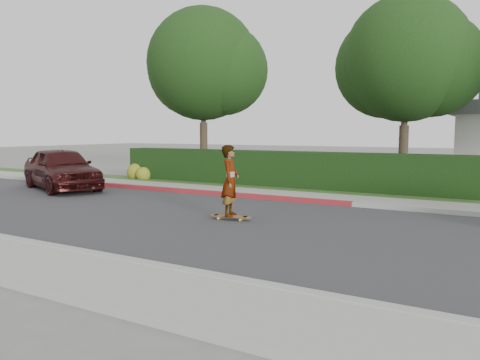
{
  "coord_description": "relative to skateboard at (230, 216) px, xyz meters",
  "views": [
    {
      "loc": [
        5.06,
        -9.85,
        2.29
      ],
      "look_at": [
        -1.11,
        0.86,
        1.0
      ],
      "focal_mm": 35.0,
      "sensor_mm": 36.0,
      "label": 1
    }
  ],
  "objects": [
    {
      "name": "road",
      "position": [
        1.11,
        -0.36,
        -0.09
      ],
      "size": [
        60.0,
        8.0,
        0.01
      ],
      "primitive_type": "cube",
      "color": "#2D2D30",
      "rests_on": "ground"
    },
    {
      "name": "flowering_shrub",
      "position": [
        -8.9,
        6.38,
        0.24
      ],
      "size": [
        1.4,
        1.0,
        0.9
      ],
      "color": "#2D4C19",
      "rests_on": "ground"
    },
    {
      "name": "car_maroon",
      "position": [
        -9.08,
        2.17,
        0.74
      ],
      "size": [
        5.3,
        3.71,
        1.68
      ],
      "primitive_type": "imported",
      "rotation": [
        0.0,
        0.0,
        1.18
      ],
      "color": "#381211",
      "rests_on": "ground"
    },
    {
      "name": "curb_far",
      "position": [
        1.11,
        3.74,
        -0.02
      ],
      "size": [
        60.0,
        0.2,
        0.15
      ],
      "primitive_type": "cube",
      "color": "#9E9E99",
      "rests_on": "ground"
    },
    {
      "name": "sidewalk_far",
      "position": [
        1.11,
        4.64,
        -0.04
      ],
      "size": [
        60.0,
        1.6,
        0.12
      ],
      "primitive_type": "cube",
      "color": "gray",
      "rests_on": "ground"
    },
    {
      "name": "curb_near",
      "position": [
        1.11,
        -4.46,
        -0.02
      ],
      "size": [
        60.0,
        0.2,
        0.15
      ],
      "primitive_type": "cube",
      "color": "#9E9E99",
      "rests_on": "ground"
    },
    {
      "name": "ground",
      "position": [
        1.11,
        -0.36,
        -0.1
      ],
      "size": [
        120.0,
        120.0,
        0.0
      ],
      "primitive_type": "plane",
      "color": "slate",
      "rests_on": "ground"
    },
    {
      "name": "hedge",
      "position": [
        -1.89,
        6.84,
        0.65
      ],
      "size": [
        15.0,
        1.0,
        1.5
      ],
      "primitive_type": "cube",
      "color": "black",
      "rests_on": "ground"
    },
    {
      "name": "tree_left",
      "position": [
        -6.4,
        8.33,
        5.17
      ],
      "size": [
        5.99,
        5.21,
        8.0
      ],
      "color": "#33261C",
      "rests_on": "ground"
    },
    {
      "name": "sidewalk_near",
      "position": [
        1.11,
        -5.36,
        -0.04
      ],
      "size": [
        60.0,
        1.6,
        0.12
      ],
      "primitive_type": "cube",
      "color": "gray",
      "rests_on": "ground"
    },
    {
      "name": "planting_strip",
      "position": [
        1.11,
        6.24,
        -0.05
      ],
      "size": [
        60.0,
        1.6,
        0.1
      ],
      "primitive_type": "cube",
      "color": "#2D4C1E",
      "rests_on": "ground"
    },
    {
      "name": "tree_center",
      "position": [
        2.6,
        8.83,
        4.81
      ],
      "size": [
        5.66,
        4.84,
        7.44
      ],
      "color": "#33261C",
      "rests_on": "ground"
    },
    {
      "name": "curb_red_section",
      "position": [
        -3.89,
        3.74,
        -0.02
      ],
      "size": [
        12.0,
        0.21,
        0.15
      ],
      "primitive_type": "cube",
      "color": "maroon",
      "rests_on": "ground"
    },
    {
      "name": "skateboard",
      "position": [
        0.0,
        0.0,
        0.0
      ],
      "size": [
        1.14,
        0.42,
        0.1
      ],
      "rotation": [
        0.0,
        0.0,
        0.18
      ],
      "color": "yellow",
      "rests_on": "ground"
    },
    {
      "name": "skateboarder",
      "position": [
        0.0,
        0.0,
        0.93
      ],
      "size": [
        0.61,
        0.77,
        1.83
      ],
      "primitive_type": "imported",
      "rotation": [
        0.0,
        0.0,
        1.87
      ],
      "color": "white",
      "rests_on": "skateboard"
    }
  ]
}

